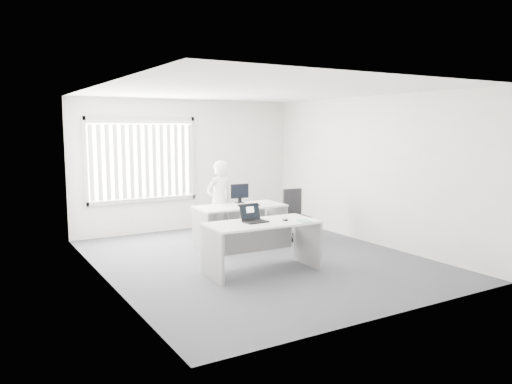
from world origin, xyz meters
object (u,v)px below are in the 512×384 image
desk_far (240,217)px  person (219,201)px  desk_near (262,236)px  office_chair (296,223)px  monitor (240,193)px  laptop (256,213)px

desk_far → person: person is taller
desk_near → office_chair: (1.78, 1.64, -0.26)m
office_chair → monitor: (-1.07, 0.37, 0.64)m
office_chair → desk_near: bearing=-133.7°
desk_near → person: bearing=82.0°
person → monitor: bearing=134.2°
desk_near → monitor: bearing=72.2°
office_chair → laptop: size_ratio=2.84×
person → monitor: size_ratio=4.27×
desk_far → laptop: bearing=-110.5°
laptop → monitor: size_ratio=0.94×
desk_far → person: bearing=111.8°
desk_far → monitor: bearing=63.8°
laptop → monitor: (0.81, 1.98, 0.02)m
person → desk_far: bearing=97.7°
monitor → desk_far: bearing=-111.7°
person → laptop: bearing=64.5°
desk_far → person: size_ratio=1.06×
office_chair → desk_far: bearing=179.6°
office_chair → laptop: bearing=-135.8°
desk_far → office_chair: size_ratio=1.69×
desk_far → laptop: laptop is taller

